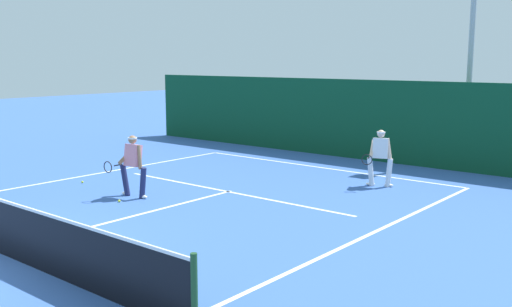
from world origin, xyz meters
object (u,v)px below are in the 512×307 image
at_px(player_far, 380,156).
at_px(tennis_ball_extra, 119,201).
at_px(light_pole, 472,34).
at_px(player_near, 133,163).
at_px(tennis_ball, 82,182).

bearing_deg(player_far, tennis_ball_extra, 34.30).
relative_size(player_far, tennis_ball_extra, 23.89).
xyz_separation_m(tennis_ball_extra, light_pole, (4.61, 10.70, 4.26)).
bearing_deg(player_near, player_far, -134.71).
distance_m(player_near, tennis_ball, 2.60).
bearing_deg(tennis_ball_extra, tennis_ball, 164.63).
xyz_separation_m(tennis_ball, tennis_ball_extra, (2.64, -0.72, 0.00)).
bearing_deg(light_pole, tennis_ball, -125.99).
height_order(player_near, tennis_ball_extra, player_near).
bearing_deg(tennis_ball_extra, light_pole, 66.69).
relative_size(tennis_ball_extra, light_pole, 0.01).
relative_size(player_near, light_pole, 0.23).
xyz_separation_m(player_near, tennis_ball, (-2.46, 0.13, -0.84)).
bearing_deg(player_far, player_near, 30.13).
height_order(tennis_ball_extra, light_pole, light_pole).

